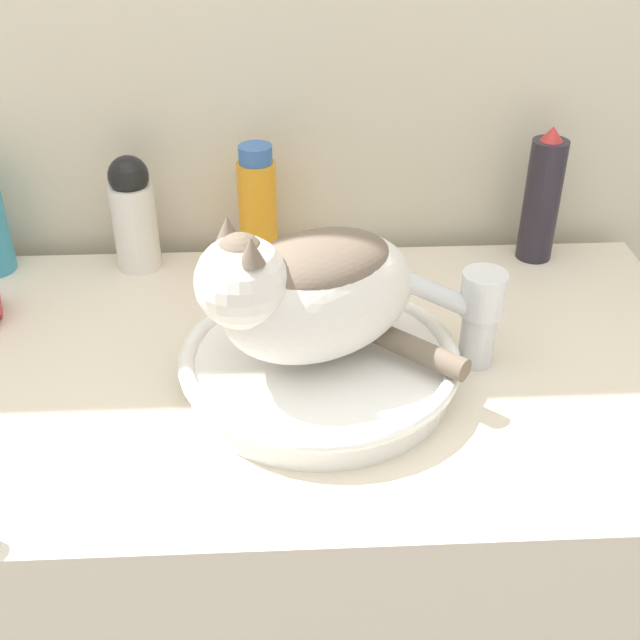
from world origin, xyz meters
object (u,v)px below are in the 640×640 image
cat (309,289)px  shampoo_bottle_tall (258,209)px  faucet (474,311)px  lotion_bottle_white (134,214)px  hairspray_can_black (542,198)px

cat → shampoo_bottle_tall: size_ratio=1.64×
cat → faucet: (0.20, 0.04, -0.06)m
cat → faucet: size_ratio=2.14×
cat → faucet: 0.22m
cat → lotion_bottle_white: size_ratio=1.76×
lotion_bottle_white → shampoo_bottle_tall: (0.18, 0.00, 0.00)m
cat → shampoo_bottle_tall: cat is taller
lotion_bottle_white → hairspray_can_black: size_ratio=0.84×
faucet → shampoo_bottle_tall: (-0.27, 0.28, 0.01)m
faucet → hairspray_can_black: bearing=-129.4°
lotion_bottle_white → cat: bearing=-51.7°
cat → hairspray_can_black: (0.36, 0.32, -0.04)m
lotion_bottle_white → shampoo_bottle_tall: shampoo_bottle_tall is taller
cat → shampoo_bottle_tall: 0.33m
shampoo_bottle_tall → hairspray_can_black: 0.43m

